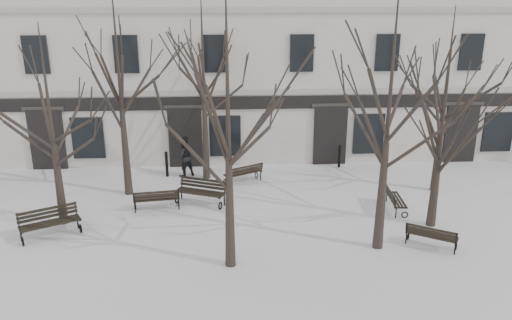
{
  "coord_description": "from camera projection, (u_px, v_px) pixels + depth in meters",
  "views": [
    {
      "loc": [
        -1.4,
        -15.24,
        7.91
      ],
      "look_at": [
        -0.39,
        3.0,
        1.89
      ],
      "focal_mm": 35.0,
      "sensor_mm": 36.0,
      "label": 1
    }
  ],
  "objects": [
    {
      "name": "bollard_b",
      "position": [
        339.0,
        155.0,
        24.0
      ],
      "size": [
        0.14,
        0.14,
        1.13
      ],
      "color": "black",
      "rests_on": "ground"
    },
    {
      "name": "pedestrian_b",
      "position": [
        185.0,
        176.0,
        23.03
      ],
      "size": [
        1.14,
        1.05,
        1.89
      ],
      "primitive_type": "imported",
      "rotation": [
        0.0,
        0.0,
        3.61
      ],
      "color": "black",
      "rests_on": "ground"
    },
    {
      "name": "tree_2",
      "position": [
        391.0,
        86.0,
        14.82
      ],
      "size": [
        6.01,
        6.01,
        8.58
      ],
      "color": "black",
      "rests_on": "ground"
    },
    {
      "name": "bollard_a",
      "position": [
        167.0,
        163.0,
        22.76
      ],
      "size": [
        0.15,
        0.15,
        1.2
      ],
      "color": "black",
      "rests_on": "ground"
    },
    {
      "name": "tree_1",
      "position": [
        228.0,
        98.0,
        13.77
      ],
      "size": [
        5.86,
        5.86,
        8.37
      ],
      "color": "black",
      "rests_on": "ground"
    },
    {
      "name": "building",
      "position": [
        253.0,
        41.0,
        27.56
      ],
      "size": [
        40.4,
        10.2,
        11.4
      ],
      "color": "beige",
      "rests_on": "ground"
    },
    {
      "name": "bench_5",
      "position": [
        394.0,
        199.0,
        19.27
      ],
      "size": [
        0.73,
        1.68,
        0.82
      ],
      "rotation": [
        0.0,
        0.0,
        1.49
      ],
      "color": "black",
      "rests_on": "ground"
    },
    {
      "name": "bench_1",
      "position": [
        157.0,
        199.0,
        19.21
      ],
      "size": [
        1.82,
        0.87,
        0.88
      ],
      "rotation": [
        0.0,
        0.0,
        3.28
      ],
      "color": "black",
      "rests_on": "ground"
    },
    {
      "name": "tree_0",
      "position": [
        48.0,
        103.0,
        16.89
      ],
      "size": [
        4.98,
        4.98,
        7.12
      ],
      "color": "black",
      "rests_on": "ground"
    },
    {
      "name": "ground",
      "position": [
        272.0,
        240.0,
        17.0
      ],
      "size": [
        100.0,
        100.0,
        0.0
      ],
      "primitive_type": "plane",
      "color": "silver",
      "rests_on": "ground"
    },
    {
      "name": "tree_5",
      "position": [
        203.0,
        64.0,
        21.17
      ],
      "size": [
        5.78,
        5.78,
        8.26
      ],
      "color": "black",
      "rests_on": "ground"
    },
    {
      "name": "tree_3",
      "position": [
        444.0,
        116.0,
        16.82
      ],
      "size": [
        4.54,
        4.54,
        6.49
      ],
      "color": "black",
      "rests_on": "ground"
    },
    {
      "name": "bench_2",
      "position": [
        431.0,
        235.0,
        16.33
      ],
      "size": [
        1.66,
        1.34,
        0.82
      ],
      "rotation": [
        0.0,
        0.0,
        2.58
      ],
      "color": "black",
      "rests_on": "ground"
    },
    {
      "name": "bench_4",
      "position": [
        244.0,
        173.0,
        22.03
      ],
      "size": [
        1.79,
        1.39,
        0.87
      ],
      "rotation": [
        0.0,
        0.0,
        3.66
      ],
      "color": "black",
      "rests_on": "ground"
    },
    {
      "name": "bench_3",
      "position": [
        201.0,
        191.0,
        19.79
      ],
      "size": [
        2.09,
        1.42,
        1.01
      ],
      "rotation": [
        0.0,
        0.0,
        -0.4
      ],
      "color": "black",
      "rests_on": "ground"
    },
    {
      "name": "tree_6",
      "position": [
        447.0,
        79.0,
        19.87
      ],
      "size": [
        5.32,
        5.32,
        7.59
      ],
      "color": "black",
      "rests_on": "ground"
    },
    {
      "name": "tree_4",
      "position": [
        118.0,
        63.0,
        19.26
      ],
      "size": [
        6.09,
        6.09,
        8.69
      ],
      "color": "black",
      "rests_on": "ground"
    },
    {
      "name": "bench_0",
      "position": [
        50.0,
        222.0,
        17.1
      ],
      "size": [
        2.05,
        1.56,
        0.99
      ],
      "rotation": [
        0.0,
        0.0,
        0.5
      ],
      "color": "black",
      "rests_on": "ground"
    }
  ]
}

